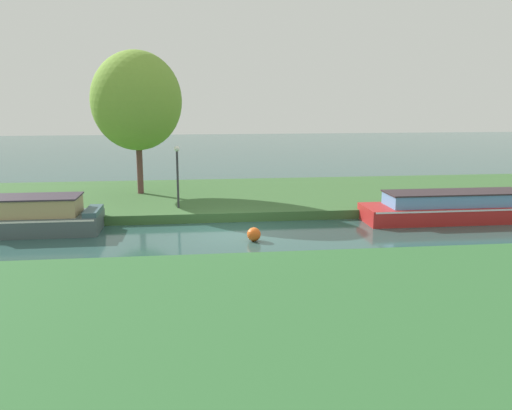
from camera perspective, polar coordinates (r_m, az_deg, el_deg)
name	(u,v)px	position (r m, az deg, el deg)	size (l,w,h in m)	color
ground_plane	(236,234)	(21.09, -2.12, -3.09)	(120.00, 120.00, 0.00)	#2B4F4C
riverbank_far	(225,197)	(27.87, -3.36, 0.87)	(72.00, 10.00, 0.40)	#396331
riverbank_near	(270,322)	(12.55, 1.48, -12.41)	(72.00, 10.00, 0.40)	#306533
red_barge	(460,208)	(24.94, 20.94, -0.27)	(8.59, 2.19, 1.29)	#B42222
slate_narrowboat	(33,217)	(22.92, -22.72, -1.23)	(5.37, 2.25, 1.47)	#475659
willow_tree_left	(137,101)	(27.78, -12.66, 10.81)	(4.51, 4.37, 7.22)	brown
lamp_post	(177,169)	(24.07, -8.40, 3.84)	(0.24, 0.24, 2.79)	#333338
mooring_post_near	(48,207)	(23.97, -21.39, -0.17)	(0.17, 0.17, 0.79)	#46402A
channel_buoy	(254,234)	(19.96, -0.23, -3.15)	(0.52, 0.52, 0.52)	#E55919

